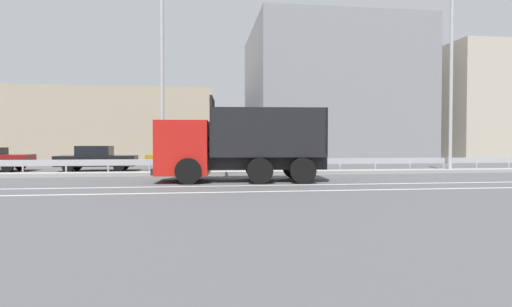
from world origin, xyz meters
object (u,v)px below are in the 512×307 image
Objects in this scene: median_road_sign at (315,146)px; parked_car_3 at (184,158)px; parked_car_4 at (284,157)px; street_lamp_2 at (453,71)px; parked_car_2 at (97,158)px; dump_truck at (220,151)px; street_lamp_1 at (162,56)px.

median_road_sign is 0.62× the size of parked_car_3.
parked_car_3 is at bearing 88.87° from parked_car_4.
median_road_sign is at bearing 179.30° from street_lamp_2.
median_road_sign is 0.60× the size of parked_car_4.
parked_car_2 is (-11.99, 3.67, -0.74)m from median_road_sign.
street_lamp_2 is 2.34× the size of parked_car_3.
median_road_sign reaches higher than parked_car_3.
dump_truck is at bearing 42.63° from parked_car_2.
dump_truck is at bearing -164.61° from parked_car_3.
parked_car_2 is at bearing 169.19° from street_lamp_2.
median_road_sign is at bearing -51.87° from dump_truck.
street_lamp_1 is at bearing 121.67° from parked_car_4.
parked_car_4 is at bearing 101.52° from median_road_sign.
street_lamp_1 reaches higher than street_lamp_2.
median_road_sign is 8.73m from street_lamp_2.
median_road_sign reaches higher than parked_car_4.
dump_truck is 0.71× the size of street_lamp_2.
parked_car_2 is 1.02× the size of parked_car_3.
street_lamp_2 is 10.69m from parked_car_4.
dump_truck is 1.64× the size of parked_car_2.
median_road_sign is (5.15, 3.47, 0.16)m from dump_truck.
median_road_sign is 12.56m from parked_car_2.
parked_car_4 is at bearing 91.32° from parked_car_2.
parked_car_3 is at bearing 163.32° from street_lamp_2.
parked_car_2 is (-6.84, 7.14, -0.58)m from dump_truck.
street_lamp_2 reaches higher than parked_car_4.
street_lamp_2 is (12.85, 3.38, 4.28)m from dump_truck.
parked_car_4 is at bearing -25.35° from dump_truck.
dump_truck is 1.67× the size of parked_car_3.
street_lamp_2 is at bearing -71.12° from dump_truck.
parked_car_3 is (-14.76, 4.42, -4.88)m from street_lamp_2.
street_lamp_1 reaches higher than parked_car_4.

